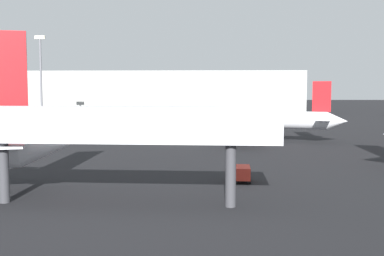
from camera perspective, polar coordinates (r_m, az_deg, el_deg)
The scene contains 5 objects.
airplane_far_left at distance 69.78m, azimuth 6.88°, elevation 1.07°, with size 28.21×23.65×8.69m.
jet_bridge at distance 31.63m, azimuth -13.14°, elevation 0.18°, with size 24.06×3.08×6.73m.
baggage_cart at distance 38.89m, azimuth 6.12°, elevation -5.47°, with size 1.46×2.45×1.30m.
light_mast_left at distance 117.16m, azimuth -17.95°, elevation 6.40°, with size 2.40×0.50×20.07m.
terminal_building at distance 150.89m, azimuth -3.03°, elevation 4.42°, with size 85.26×18.42×13.02m, color #B7B7B2.
Camera 1 is at (-2.14, -11.58, 7.73)m, focal length 43.74 mm.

